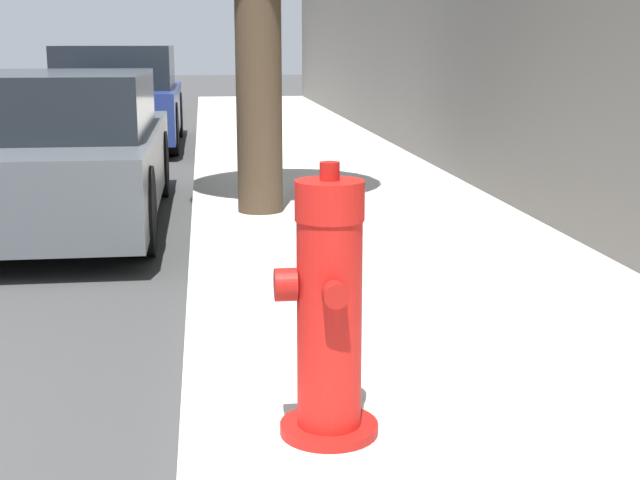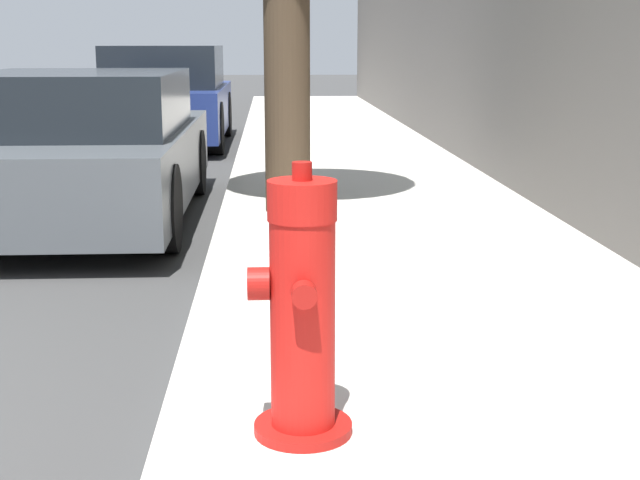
{
  "view_description": "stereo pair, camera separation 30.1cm",
  "coord_description": "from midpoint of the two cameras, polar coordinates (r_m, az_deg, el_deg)",
  "views": [
    {
      "loc": [
        2.28,
        -2.67,
        1.47
      ],
      "look_at": [
        2.81,
        1.36,
        0.57
      ],
      "focal_mm": 50.0,
      "sensor_mm": 36.0,
      "label": 1
    },
    {
      "loc": [
        2.58,
        -2.7,
        1.47
      ],
      "look_at": [
        2.81,
        1.36,
        0.57
      ],
      "focal_mm": 50.0,
      "sensor_mm": 36.0,
      "label": 2
    }
  ],
  "objects": [
    {
      "name": "fire_hydrant",
      "position": [
        2.99,
        -2.35,
        -4.74
      ],
      "size": [
        0.35,
        0.34,
        0.94
      ],
      "color": "#A91511",
      "rests_on": "sidewalk_slab"
    },
    {
      "name": "parked_car_near",
      "position": [
        7.64,
        -18.07,
        5.43
      ],
      "size": [
        1.8,
        4.04,
        1.24
      ],
      "color": "#4C5156",
      "rests_on": "ground_plane"
    },
    {
      "name": "sidewalk_slab",
      "position": [
        3.2,
        12.74,
        -13.63
      ],
      "size": [
        2.61,
        40.0,
        0.16
      ],
      "color": "beige",
      "rests_on": "ground_plane"
    },
    {
      "name": "parked_car_mid",
      "position": [
        13.27,
        -13.39,
        8.81
      ],
      "size": [
        1.72,
        3.93,
        1.43
      ],
      "color": "navy",
      "rests_on": "ground_plane"
    }
  ]
}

